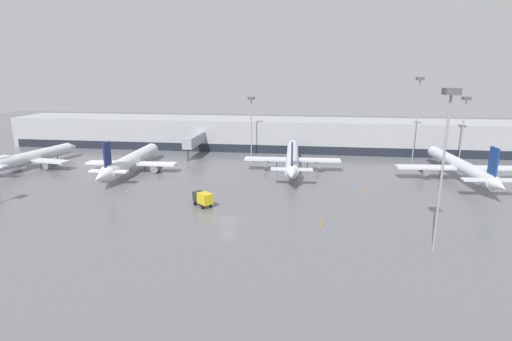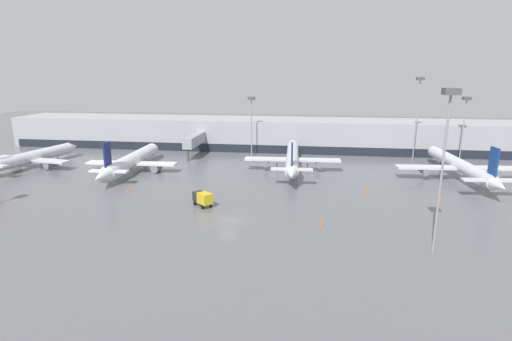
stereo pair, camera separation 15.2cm
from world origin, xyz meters
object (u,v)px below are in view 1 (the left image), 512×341
at_px(parked_jet_3, 30,158).
at_px(apron_light_mast_4, 447,128).
at_px(parked_jet_0, 460,166).
at_px(apron_light_mast_2, 465,111).
at_px(service_truck_1, 203,198).
at_px(apron_light_mast_0, 251,109).
at_px(traffic_cone_0, 440,197).
at_px(traffic_cone_2, 128,190).
at_px(traffic_cone_1, 366,191).
at_px(parked_jet_1, 131,161).
at_px(parked_jet_2, 292,157).
at_px(apron_light_mast_5, 418,97).
at_px(traffic_cone_3, 321,223).

distance_m(parked_jet_3, apron_light_mast_4, 92.64).
xyz_separation_m(parked_jet_0, apron_light_mast_2, (5.74, 17.27, 10.35)).
height_order(service_truck_1, apron_light_mast_2, apron_light_mast_2).
bearing_deg(apron_light_mast_0, traffic_cone_0, -39.70).
bearing_deg(parked_jet_3, apron_light_mast_2, -69.77).
height_order(traffic_cone_2, apron_light_mast_2, apron_light_mast_2).
height_order(traffic_cone_0, traffic_cone_2, traffic_cone_0).
bearing_deg(parked_jet_0, apron_light_mast_0, 64.26).
height_order(parked_jet_3, apron_light_mast_2, apron_light_mast_2).
distance_m(service_truck_1, traffic_cone_1, 32.14).
relative_size(parked_jet_1, traffic_cone_0, 49.67).
distance_m(parked_jet_2, traffic_cone_1, 21.91).
bearing_deg(parked_jet_3, apron_light_mast_0, -57.38).
relative_size(service_truck_1, apron_light_mast_0, 0.26).
bearing_deg(traffic_cone_1, apron_light_mast_2, 47.76).
distance_m(traffic_cone_0, apron_light_mast_5, 36.84).
bearing_deg(parked_jet_1, traffic_cone_3, -124.68).
xyz_separation_m(parked_jet_3, traffic_cone_3, (69.92, -28.19, -2.22)).
distance_m(parked_jet_1, service_truck_1, 32.18).
distance_m(parked_jet_1, parked_jet_3, 26.09).
bearing_deg(parked_jet_0, apron_light_mast_4, 153.06).
height_order(parked_jet_1, traffic_cone_3, parked_jet_1).
xyz_separation_m(traffic_cone_0, traffic_cone_1, (-13.20, 2.16, -0.03)).
height_order(parked_jet_0, traffic_cone_0, parked_jet_0).
distance_m(service_truck_1, traffic_cone_0, 44.03).
distance_m(traffic_cone_1, apron_light_mast_4, 30.98).
bearing_deg(parked_jet_0, parked_jet_2, 81.22).
bearing_deg(apron_light_mast_4, apron_light_mast_2, 68.68).
distance_m(parked_jet_2, parked_jet_3, 63.97).
relative_size(traffic_cone_1, traffic_cone_2, 1.02).
distance_m(service_truck_1, apron_light_mast_4, 40.26).
bearing_deg(apron_light_mast_2, traffic_cone_0, -113.45).
xyz_separation_m(parked_jet_1, traffic_cone_0, (66.15, -11.80, -2.19)).
bearing_deg(parked_jet_2, traffic_cone_1, -137.34).
distance_m(parked_jet_3, apron_light_mast_2, 108.55).
xyz_separation_m(traffic_cone_1, apron_light_mast_5, (15.77, 30.75, 16.40)).
relative_size(parked_jet_3, service_truck_1, 7.54).
xyz_separation_m(parked_jet_1, parked_jet_3, (-26.09, 0.10, 0.03)).
bearing_deg(parked_jet_1, parked_jet_2, -83.35).
bearing_deg(apron_light_mast_2, traffic_cone_3, -126.87).
xyz_separation_m(parked_jet_2, traffic_cone_1, (15.34, -15.38, -2.94)).
bearing_deg(traffic_cone_3, parked_jet_3, 158.04).
height_order(parked_jet_1, apron_light_mast_4, apron_light_mast_4).
distance_m(traffic_cone_1, traffic_cone_3, 20.59).
relative_size(traffic_cone_2, apron_light_mast_5, 0.03).
bearing_deg(apron_light_mast_0, parked_jet_2, -53.11).
relative_size(parked_jet_1, apron_light_mast_0, 2.15).
xyz_separation_m(apron_light_mast_2, apron_light_mast_4, (-21.76, -55.75, 2.92)).
relative_size(traffic_cone_2, apron_light_mast_0, 0.04).
distance_m(parked_jet_1, apron_light_mast_4, 69.67).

